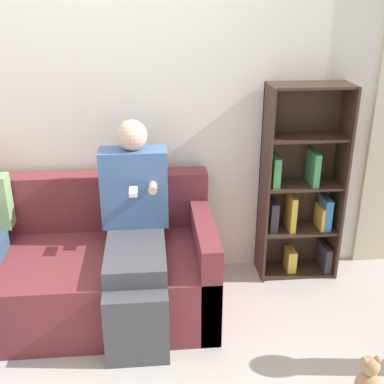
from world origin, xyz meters
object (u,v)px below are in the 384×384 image
(adult_seated, at_px, (135,227))
(bookshelf, at_px, (301,191))
(couch, at_px, (70,271))
(teddy_bear, at_px, (368,378))

(adult_seated, relative_size, bookshelf, 0.88)
(couch, bearing_deg, adult_seated, -12.52)
(adult_seated, distance_m, teddy_bear, 1.53)
(couch, height_order, teddy_bear, couch)
(bookshelf, bearing_deg, couch, -168.06)
(bookshelf, height_order, teddy_bear, bookshelf)
(couch, bearing_deg, teddy_bear, -29.73)
(adult_seated, relative_size, teddy_bear, 4.76)
(adult_seated, bearing_deg, bookshelf, 20.47)
(teddy_bear, bearing_deg, bookshelf, 90.46)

